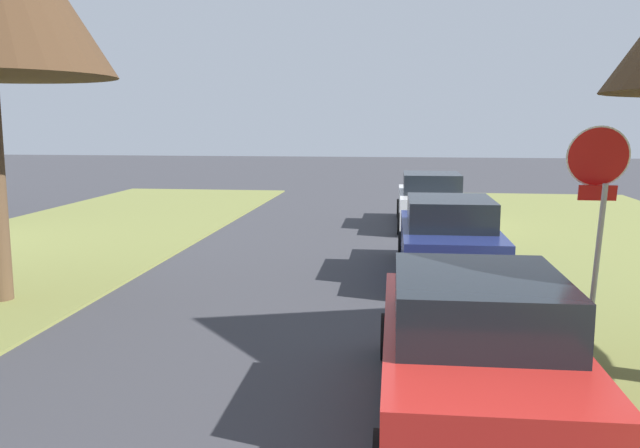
{
  "coord_description": "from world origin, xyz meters",
  "views": [
    {
      "loc": [
        1.6,
        1.2,
        3.03
      ],
      "look_at": [
        0.56,
        9.43,
        1.76
      ],
      "focal_mm": 37.45,
      "sensor_mm": 36.0,
      "label": 1
    }
  ],
  "objects_px": {
    "parked_sedan_red": "(474,352)",
    "parked_sedan_navy": "(448,240)",
    "parked_sedan_white": "(431,202)",
    "stop_sign_far": "(598,189)"
  },
  "relations": [
    {
      "from": "parked_sedan_red",
      "to": "parked_sedan_navy",
      "type": "distance_m",
      "value": 6.58
    },
    {
      "from": "parked_sedan_red",
      "to": "parked_sedan_navy",
      "type": "height_order",
      "value": "same"
    },
    {
      "from": "parked_sedan_navy",
      "to": "parked_sedan_white",
      "type": "bearing_deg",
      "value": 90.94
    },
    {
      "from": "stop_sign_far",
      "to": "parked_sedan_red",
      "type": "height_order",
      "value": "stop_sign_far"
    },
    {
      "from": "parked_sedan_red",
      "to": "parked_sedan_navy",
      "type": "bearing_deg",
      "value": 88.63
    },
    {
      "from": "parked_sedan_red",
      "to": "parked_sedan_white",
      "type": "bearing_deg",
      "value": 89.77
    },
    {
      "from": "parked_sedan_red",
      "to": "parked_sedan_navy",
      "type": "xyz_separation_m",
      "value": [
        0.16,
        6.58,
        0.0
      ]
    },
    {
      "from": "stop_sign_far",
      "to": "parked_sedan_white",
      "type": "distance_m",
      "value": 10.88
    },
    {
      "from": "stop_sign_far",
      "to": "parked_sedan_navy",
      "type": "xyz_separation_m",
      "value": [
        -1.6,
        4.2,
        -1.45
      ]
    },
    {
      "from": "parked_sedan_red",
      "to": "parked_sedan_white",
      "type": "distance_m",
      "value": 13.03
    }
  ]
}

